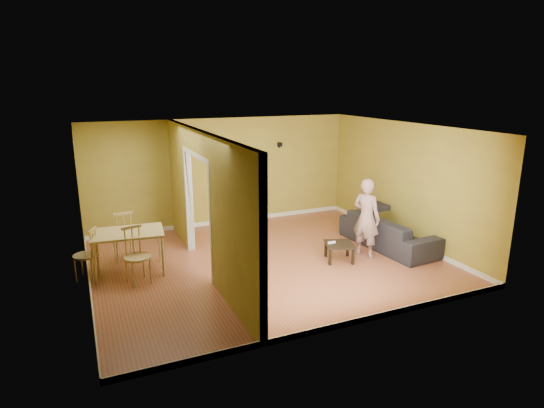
{
  "coord_description": "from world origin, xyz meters",
  "views": [
    {
      "loc": [
        -3.24,
        -7.69,
        3.4
      ],
      "look_at": [
        0.2,
        0.2,
        1.1
      ],
      "focal_mm": 30.0,
      "sensor_mm": 36.0,
      "label": 1
    }
  ],
  "objects": [
    {
      "name": "chair_near",
      "position": [
        -2.44,
        0.0,
        0.5
      ],
      "size": [
        0.55,
        0.55,
        1.0
      ],
      "primitive_type": null,
      "rotation": [
        0.0,
        0.0,
        0.23
      ],
      "color": "tan",
      "rests_on": "ground"
    },
    {
      "name": "coffee_table",
      "position": [
        1.33,
        -0.53,
        0.31
      ],
      "size": [
        0.54,
        0.54,
        0.36
      ],
      "rotation": [
        0.0,
        0.0,
        -0.34
      ],
      "color": "#2E2217",
      "rests_on": "ground"
    },
    {
      "name": "bookshelf",
      "position": [
        0.53,
        2.6,
        0.87
      ],
      "size": [
        0.74,
        0.32,
        1.75
      ],
      "color": "white",
      "rests_on": "ground"
    },
    {
      "name": "partition",
      "position": [
        -1.2,
        0.0,
        1.3
      ],
      "size": [
        0.22,
        5.5,
        2.6
      ],
      "primitive_type": null,
      "color": "olive",
      "rests_on": "ground"
    },
    {
      "name": "paper_box_navy_a",
      "position": [
        0.56,
        2.56,
        0.49
      ],
      "size": [
        0.45,
        0.29,
        0.23
      ],
      "primitive_type": "cube",
      "color": "#162548",
      "rests_on": "bookshelf"
    },
    {
      "name": "paper_box_teal",
      "position": [
        0.5,
        2.56,
        0.82
      ],
      "size": [
        0.4,
        0.26,
        0.2
      ],
      "primitive_type": "cube",
      "color": "#0E8781",
      "rests_on": "bookshelf"
    },
    {
      "name": "sofa",
      "position": [
        2.7,
        -0.26,
        0.44
      ],
      "size": [
        2.36,
        1.15,
        0.87
      ],
      "primitive_type": "imported",
      "rotation": [
        0.0,
        0.0,
        1.64
      ],
      "color": "black",
      "rests_on": "ground"
    },
    {
      "name": "room_shell",
      "position": [
        0.0,
        0.0,
        1.3
      ],
      "size": [
        6.5,
        6.5,
        6.5
      ],
      "color": "#A06141",
      "rests_on": "ground"
    },
    {
      "name": "game_controller",
      "position": [
        1.19,
        -0.45,
        0.37
      ],
      "size": [
        0.16,
        0.04,
        0.03
      ],
      "primitive_type": "cube",
      "color": "white",
      "rests_on": "coffee_table"
    },
    {
      "name": "dining_table",
      "position": [
        -2.52,
        0.54,
        0.71
      ],
      "size": [
        1.26,
        0.84,
        0.79
      ],
      "rotation": [
        0.0,
        0.0,
        -0.11
      ],
      "color": "tan",
      "rests_on": "ground"
    },
    {
      "name": "paper_box_navy_b",
      "position": [
        0.55,
        2.56,
        1.16
      ],
      "size": [
        0.42,
        0.28,
        0.22
      ],
      "primitive_type": "cube",
      "color": "navy",
      "rests_on": "bookshelf"
    },
    {
      "name": "chair_left",
      "position": [
        -3.26,
        0.53,
        0.47
      ],
      "size": [
        0.56,
        0.56,
        0.94
      ],
      "primitive_type": null,
      "rotation": [
        0.0,
        0.0,
        -1.96
      ],
      "color": "tan",
      "rests_on": "ground"
    },
    {
      "name": "person",
      "position": [
        1.94,
        -0.5,
        0.94
      ],
      "size": [
        0.84,
        0.77,
        1.88
      ],
      "primitive_type": "imported",
      "rotation": [
        0.0,
        0.0,
        1.99
      ],
      "color": "slate",
      "rests_on": "ground"
    },
    {
      "name": "wall_speaker",
      "position": [
        1.5,
        2.69,
        1.9
      ],
      "size": [
        0.1,
        0.1,
        0.1
      ],
      "primitive_type": "cube",
      "color": "black",
      "rests_on": "room_shell"
    },
    {
      "name": "chair_far",
      "position": [
        -2.54,
        1.21,
        0.51
      ],
      "size": [
        0.51,
        0.51,
        1.03
      ],
      "primitive_type": null,
      "rotation": [
        0.0,
        0.0,
        3.23
      ],
      "color": "tan",
      "rests_on": "ground"
    },
    {
      "name": "paper_box_navy_c",
      "position": [
        0.55,
        2.56,
        1.38
      ],
      "size": [
        0.42,
        0.27,
        0.21
      ],
      "primitive_type": "cube",
      "color": "navy",
      "rests_on": "bookshelf"
    }
  ]
}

